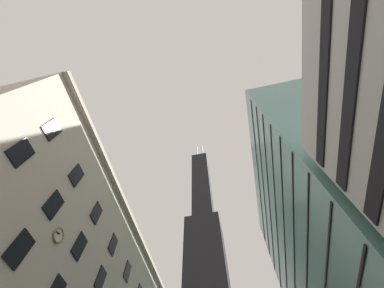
# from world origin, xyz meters

# --- Properties ---
(glass_office_midrise) EXTENTS (18.87, 39.00, 49.31)m
(glass_office_midrise) POSITION_xyz_m (20.38, 25.88, 24.65)
(glass_office_midrise) COLOR slate
(glass_office_midrise) RESTS_ON ground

